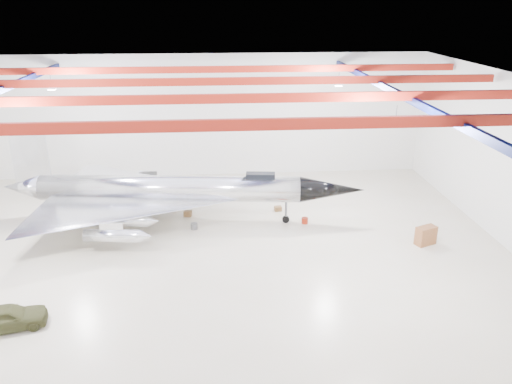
{
  "coord_description": "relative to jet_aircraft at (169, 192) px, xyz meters",
  "views": [
    {
      "loc": [
        1.22,
        -29.49,
        15.29
      ],
      "look_at": [
        3.75,
        2.0,
        3.1
      ],
      "focal_mm": 35.0,
      "sensor_mm": 36.0,
      "label": 1
    }
  ],
  "objects": [
    {
      "name": "ceiling_structure",
      "position": [
        2.33,
        -4.48,
        7.98
      ],
      "size": [
        39.5,
        29.5,
        1.08
      ],
      "color": "maroon",
      "rests_on": "ceiling"
    },
    {
      "name": "wall_back",
      "position": [
        2.33,
        10.52,
        3.16
      ],
      "size": [
        40.0,
        0.0,
        40.0
      ],
      "primitive_type": "plane",
      "rotation": [
        1.57,
        0.0,
        0.0
      ],
      "color": "silver",
      "rests_on": "floor"
    },
    {
      "name": "crate_small",
      "position": [
        -2.27,
        2.43,
        -2.19
      ],
      "size": [
        0.51,
        0.45,
        0.3
      ],
      "primitive_type": "cube",
      "rotation": [
        0.0,
        0.0,
        -0.29
      ],
      "color": "#59595B",
      "rests_on": "floor"
    },
    {
      "name": "jeep",
      "position": [
        -7.08,
        -12.33,
        -1.7
      ],
      "size": [
        4.05,
        2.41,
        1.29
      ],
      "primitive_type": "imported",
      "rotation": [
        0.0,
        0.0,
        1.82
      ],
      "color": "#3B3C1E",
      "rests_on": "floor"
    },
    {
      "name": "desk",
      "position": [
        17.23,
        -5.06,
        -1.71
      ],
      "size": [
        1.54,
        1.16,
        1.26
      ],
      "primitive_type": "cube",
      "rotation": [
        0.0,
        0.0,
        0.39
      ],
      "color": "brown",
      "rests_on": "floor"
    },
    {
      "name": "floor",
      "position": [
        2.33,
        -4.48,
        -2.34
      ],
      "size": [
        40.0,
        40.0,
        0.0
      ],
      "primitive_type": "plane",
      "color": "#BFB498",
      "rests_on": "ground"
    },
    {
      "name": "oil_barrel",
      "position": [
        1.18,
        0.89,
        -2.14
      ],
      "size": [
        0.65,
        0.56,
        0.4
      ],
      "primitive_type": "cube",
      "rotation": [
        0.0,
        0.0,
        -0.2
      ],
      "color": "olive",
      "rests_on": "floor"
    },
    {
      "name": "spares_box",
      "position": [
        4.04,
        5.49,
        -2.18
      ],
      "size": [
        0.38,
        0.38,
        0.33
      ],
      "primitive_type": "cylinder",
      "rotation": [
        0.0,
        0.0,
        0.03
      ],
      "color": "#59595B",
      "rests_on": "floor"
    },
    {
      "name": "toolbox_red",
      "position": [
        0.04,
        2.75,
        -2.16
      ],
      "size": [
        0.53,
        0.43,
        0.36
      ],
      "primitive_type": "cube",
      "rotation": [
        0.0,
        0.0,
        0.02
      ],
      "color": "#9A220F",
      "rests_on": "floor"
    },
    {
      "name": "jet_aircraft",
      "position": [
        0.0,
        0.0,
        0.0
      ],
      "size": [
        26.19,
        16.41,
        7.14
      ],
      "rotation": [
        0.0,
        0.0,
        -0.1
      ],
      "color": "silver",
      "rests_on": "floor"
    },
    {
      "name": "parts_bin",
      "position": [
        8.1,
        1.33,
        -2.16
      ],
      "size": [
        0.59,
        0.51,
        0.37
      ],
      "primitive_type": "cube",
      "rotation": [
        0.0,
        0.0,
        0.16
      ],
      "color": "olive",
      "rests_on": "floor"
    },
    {
      "name": "tool_chest",
      "position": [
        9.78,
        -1.1,
        -2.13
      ],
      "size": [
        0.48,
        0.48,
        0.43
      ],
      "primitive_type": "cylinder",
      "rotation": [
        0.0,
        0.0,
        -0.02
      ],
      "color": "#9A220F",
      "rests_on": "floor"
    },
    {
      "name": "crate_ply",
      "position": [
        -4.18,
        -1.15,
        -2.17
      ],
      "size": [
        0.54,
        0.45,
        0.35
      ],
      "primitive_type": "cube",
      "rotation": [
        0.0,
        0.0,
        0.1
      ],
      "color": "olive",
      "rests_on": "floor"
    },
    {
      "name": "wall_right",
      "position": [
        22.33,
        -4.48,
        3.16
      ],
      "size": [
        0.0,
        30.0,
        30.0
      ],
      "primitive_type": "plane",
      "rotation": [
        1.57,
        0.0,
        -1.57
      ],
      "color": "silver",
      "rests_on": "floor"
    },
    {
      "name": "engine_drum",
      "position": [
        1.73,
        -1.45,
        -2.12
      ],
      "size": [
        0.58,
        0.58,
        0.43
      ],
      "primitive_type": "cylinder",
      "rotation": [
        0.0,
        0.0,
        -0.22
      ],
      "color": "#59595B",
      "rests_on": "floor"
    },
    {
      "name": "ceiling",
      "position": [
        2.33,
        -4.48,
        8.66
      ],
      "size": [
        40.0,
        40.0,
        0.0
      ],
      "primitive_type": "plane",
      "rotation": [
        3.14,
        0.0,
        0.0
      ],
      "color": "#0A0F38",
      "rests_on": "wall_back"
    }
  ]
}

